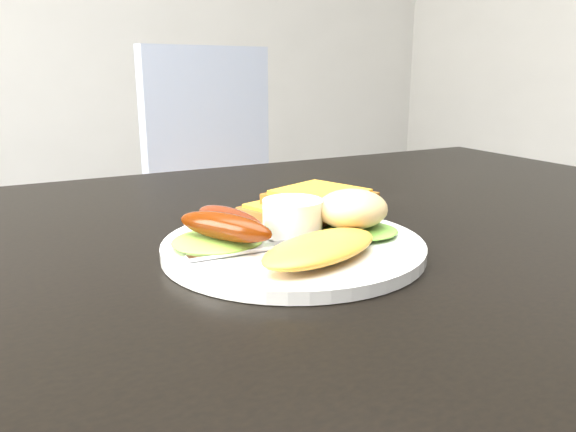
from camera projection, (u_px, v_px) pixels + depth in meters
dining_table at (298, 256)px, 0.56m from camera, size 1.20×0.80×0.04m
dining_chair at (236, 232)px, 1.61m from camera, size 0.53×0.53×0.05m
person at (45, 96)px, 1.20m from camera, size 0.69×0.54×1.70m
plate at (293, 247)px, 0.50m from camera, size 0.23×0.23×0.01m
lettuce_left at (219, 240)px, 0.49m from camera, size 0.10×0.10×0.01m
lettuce_right at (360, 231)px, 0.52m from camera, size 0.09×0.08×0.01m
omelette at (320, 248)px, 0.45m from camera, size 0.14×0.10×0.02m
sausage_a at (224, 227)px, 0.47m from camera, size 0.07×0.09×0.02m
sausage_b at (229, 219)px, 0.49m from camera, size 0.05×0.09×0.02m
ramekin at (293, 217)px, 0.51m from camera, size 0.06×0.06×0.03m
toast_a at (291, 214)px, 0.57m from camera, size 0.10×0.10×0.01m
toast_b at (320, 200)px, 0.57m from camera, size 0.11×0.11×0.01m
potato_salad at (352, 209)px, 0.51m from camera, size 0.07×0.07×0.04m
fork at (266, 247)px, 0.48m from camera, size 0.14×0.02×0.00m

